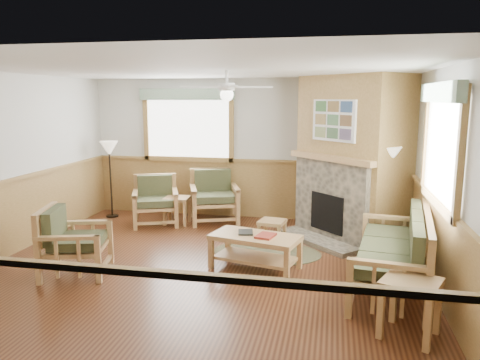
% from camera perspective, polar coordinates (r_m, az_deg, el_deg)
% --- Properties ---
extents(floor, '(6.00, 6.00, 0.01)m').
position_cam_1_polar(floor, '(6.59, -4.70, -10.88)').
color(floor, '#4E2815').
rests_on(floor, ground).
extents(ceiling, '(6.00, 6.00, 0.01)m').
position_cam_1_polar(ceiling, '(6.16, -5.07, 13.32)').
color(ceiling, white).
rests_on(ceiling, floor).
extents(wall_back, '(6.00, 0.02, 2.70)m').
position_cam_1_polar(wall_back, '(9.13, 0.39, 3.81)').
color(wall_back, silver).
rests_on(wall_back, floor).
extents(wall_front, '(6.00, 0.02, 2.70)m').
position_cam_1_polar(wall_front, '(3.53, -18.71, -6.92)').
color(wall_front, silver).
rests_on(wall_front, floor).
extents(wall_left, '(0.02, 6.00, 2.70)m').
position_cam_1_polar(wall_left, '(7.63, -27.07, 1.46)').
color(wall_left, silver).
rests_on(wall_left, floor).
extents(wall_right, '(0.02, 6.00, 2.70)m').
position_cam_1_polar(wall_right, '(6.12, 23.19, -0.12)').
color(wall_right, silver).
rests_on(wall_right, floor).
extents(wainscot, '(6.00, 6.00, 1.10)m').
position_cam_1_polar(wainscot, '(6.41, -4.77, -6.24)').
color(wainscot, olive).
rests_on(wainscot, floor).
extents(fireplace, '(3.11, 3.11, 2.70)m').
position_cam_1_polar(fireplace, '(8.02, 13.60, 2.65)').
color(fireplace, olive).
rests_on(fireplace, floor).
extents(window_back, '(1.90, 0.16, 1.50)m').
position_cam_1_polar(window_back, '(9.31, -6.44, 11.14)').
color(window_back, white).
rests_on(window_back, wall_back).
extents(window_right, '(0.16, 1.90, 1.50)m').
position_cam_1_polar(window_right, '(5.84, 24.01, 11.02)').
color(window_right, white).
rests_on(window_right, wall_right).
extents(ceiling_fan, '(1.59, 1.59, 0.36)m').
position_cam_1_polar(ceiling_fan, '(6.37, -1.63, 12.88)').
color(ceiling_fan, white).
rests_on(ceiling_fan, ceiling).
extents(sofa, '(2.19, 1.14, 0.96)m').
position_cam_1_polar(sofa, '(6.13, 17.98, -8.14)').
color(sofa, tan).
rests_on(sofa, floor).
extents(armchair_back_left, '(1.04, 1.04, 0.90)m').
position_cam_1_polar(armchair_back_left, '(8.84, -10.27, -2.49)').
color(armchair_back_left, tan).
rests_on(armchair_back_left, floor).
extents(armchair_back_right, '(1.11, 1.11, 0.98)m').
position_cam_1_polar(armchair_back_right, '(8.90, -3.15, -1.99)').
color(armchair_back_right, tan).
rests_on(armchair_back_right, floor).
extents(armchair_left, '(1.00, 1.00, 0.91)m').
position_cam_1_polar(armchair_left, '(6.66, -19.39, -7.00)').
color(armchair_left, tan).
rests_on(armchair_left, floor).
extents(coffee_table, '(1.31, 0.88, 0.48)m').
position_cam_1_polar(coffee_table, '(6.53, 1.87, -8.75)').
color(coffee_table, tan).
rests_on(coffee_table, floor).
extents(end_table_chairs, '(0.48, 0.46, 0.51)m').
position_cam_1_polar(end_table_chairs, '(8.85, -7.66, -3.69)').
color(end_table_chairs, tan).
rests_on(end_table_chairs, floor).
extents(end_table_sofa, '(0.68, 0.67, 0.59)m').
position_cam_1_polar(end_table_sofa, '(5.07, 19.99, -14.47)').
color(end_table_sofa, tan).
rests_on(end_table_sofa, floor).
extents(footstool, '(0.47, 0.47, 0.35)m').
position_cam_1_polar(footstool, '(7.77, 3.92, -6.18)').
color(footstool, tan).
rests_on(footstool, floor).
extents(braided_rug, '(2.03, 2.03, 0.01)m').
position_cam_1_polar(braided_rug, '(7.24, 3.29, -8.81)').
color(braided_rug, '#4A492F').
rests_on(braided_rug, floor).
extents(floor_lamp_left, '(0.43, 0.43, 1.51)m').
position_cam_1_polar(floor_lamp_left, '(9.53, -15.49, 0.10)').
color(floor_lamp_left, black).
rests_on(floor_lamp_left, floor).
extents(floor_lamp_right, '(0.45, 0.45, 1.62)m').
position_cam_1_polar(floor_lamp_right, '(7.51, 17.42, -2.21)').
color(floor_lamp_right, black).
rests_on(floor_lamp_right, floor).
extents(book_red, '(0.29, 0.34, 0.03)m').
position_cam_1_polar(book_red, '(6.38, 3.15, -6.68)').
color(book_red, maroon).
rests_on(book_red, coffee_table).
extents(book_dark, '(0.25, 0.30, 0.02)m').
position_cam_1_polar(book_dark, '(6.54, 0.68, -6.28)').
color(book_dark, black).
rests_on(book_dark, coffee_table).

